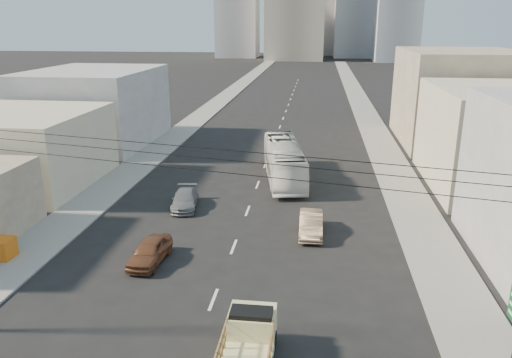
% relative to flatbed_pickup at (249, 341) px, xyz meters
% --- Properties ---
extents(sidewalk_left, '(3.50, 180.00, 0.12)m').
position_rel_flatbed_pickup_xyz_m(sidewalk_left, '(-14.11, 66.57, -1.03)').
color(sidewalk_left, gray).
rests_on(sidewalk_left, ground).
extents(sidewalk_right, '(3.50, 180.00, 0.12)m').
position_rel_flatbed_pickup_xyz_m(sidewalk_right, '(9.39, 66.57, -1.03)').
color(sidewalk_right, gray).
rests_on(sidewalk_right, ground).
extents(lane_dashes, '(0.15, 104.00, 0.01)m').
position_rel_flatbed_pickup_xyz_m(lane_dashes, '(-2.36, 49.57, -1.09)').
color(lane_dashes, silver).
rests_on(lane_dashes, ground).
extents(flatbed_pickup, '(1.95, 4.41, 1.90)m').
position_rel_flatbed_pickup_xyz_m(flatbed_pickup, '(0.00, 0.00, 0.00)').
color(flatbed_pickup, beige).
rests_on(flatbed_pickup, ground).
extents(city_bus, '(4.54, 11.84, 3.22)m').
position_rel_flatbed_pickup_xyz_m(city_bus, '(-0.34, 24.44, 0.51)').
color(city_bus, silver).
rests_on(city_bus, ground).
extents(sedan_brown, '(1.82, 4.01, 1.34)m').
position_rel_flatbed_pickup_xyz_m(sedan_brown, '(-6.66, 8.01, -0.43)').
color(sedan_brown, brown).
rests_on(sedan_brown, ground).
extents(sedan_tan, '(1.50, 4.15, 1.36)m').
position_rel_flatbed_pickup_xyz_m(sedan_tan, '(2.19, 13.07, -0.41)').
color(sedan_tan, '#987759').
rests_on(sedan_tan, ground).
extents(sedan_grey, '(2.32, 4.42, 1.22)m').
position_rel_flatbed_pickup_xyz_m(sedan_grey, '(-6.96, 16.71, -0.48)').
color(sedan_grey, slate).
rests_on(sedan_grey, ground).
extents(overhead_wires, '(23.01, 5.02, 0.72)m').
position_rel_flatbed_pickup_xyz_m(overhead_wires, '(-2.36, -1.93, 7.87)').
color(overhead_wires, black).
rests_on(overhead_wires, ground).
extents(bldg_right_mid, '(11.00, 14.00, 8.00)m').
position_rel_flatbed_pickup_xyz_m(bldg_right_mid, '(17.14, 24.57, 2.91)').
color(bldg_right_mid, '#C0B79B').
rests_on(bldg_right_mid, ground).
extents(bldg_right_far, '(12.00, 16.00, 10.00)m').
position_rel_flatbed_pickup_xyz_m(bldg_right_far, '(17.64, 40.57, 3.91)').
color(bldg_right_far, gray).
rests_on(bldg_right_far, ground).
extents(bldg_left_mid, '(11.00, 12.00, 6.00)m').
position_rel_flatbed_pickup_xyz_m(bldg_left_mid, '(-21.36, 20.57, 1.91)').
color(bldg_left_mid, '#C0B79B').
rests_on(bldg_left_mid, ground).
extents(bldg_left_far, '(12.00, 16.00, 8.00)m').
position_rel_flatbed_pickup_xyz_m(bldg_left_far, '(-21.86, 35.57, 2.91)').
color(bldg_left_far, gray).
rests_on(bldg_left_far, ground).
extents(midrise_ne, '(16.00, 16.00, 40.00)m').
position_rel_flatbed_pickup_xyz_m(midrise_ne, '(15.64, 181.57, 18.91)').
color(midrise_ne, '#919399').
rests_on(midrise_ne, ground).
extents(midrise_nw, '(15.00, 15.00, 34.00)m').
position_rel_flatbed_pickup_xyz_m(midrise_nw, '(-28.36, 176.57, 15.91)').
color(midrise_nw, '#919399').
rests_on(midrise_nw, ground).
extents(midrise_east, '(14.00, 14.00, 28.00)m').
position_rel_flatbed_pickup_xyz_m(midrise_east, '(27.64, 161.57, 12.91)').
color(midrise_east, '#919399').
rests_on(midrise_east, ground).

